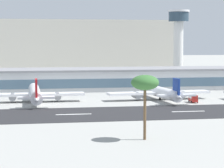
{
  "coord_description": "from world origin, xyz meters",
  "views": [
    {
      "loc": [
        -16.92,
        -167.25,
        24.6
      ],
      "look_at": [
        18.68,
        35.67,
        7.14
      ],
      "focal_mm": 80.84,
      "sensor_mm": 36.0,
      "label": 1
    }
  ],
  "objects_px": {
    "distant_hotel_block": "(76,48)",
    "service_box_truck_1": "(193,98)",
    "terminal_building": "(83,79)",
    "palm_tree_1": "(145,84)",
    "airliner_navy_tail_gate_2": "(160,92)",
    "airliner_red_tail_gate_1": "(35,94)",
    "control_tower": "(178,36)"
  },
  "relations": [
    {
      "from": "terminal_building",
      "to": "service_box_truck_1",
      "type": "xyz_separation_m",
      "value": [
        37.4,
        -61.4,
        -3.61
      ]
    },
    {
      "from": "service_box_truck_1",
      "to": "palm_tree_1",
      "type": "distance_m",
      "value": 81.72
    },
    {
      "from": "airliner_navy_tail_gate_2",
      "to": "service_box_truck_1",
      "type": "relative_size",
      "value": 8.17
    },
    {
      "from": "airliner_red_tail_gate_1",
      "to": "service_box_truck_1",
      "type": "distance_m",
      "value": 63.91
    },
    {
      "from": "palm_tree_1",
      "to": "airliner_red_tail_gate_1",
      "type": "bearing_deg",
      "value": 106.89
    },
    {
      "from": "distant_hotel_block",
      "to": "service_box_truck_1",
      "type": "bearing_deg",
      "value": -79.42
    },
    {
      "from": "distant_hotel_block",
      "to": "service_box_truck_1",
      "type": "relative_size",
      "value": 23.88
    },
    {
      "from": "terminal_building",
      "to": "control_tower",
      "type": "bearing_deg",
      "value": 33.7
    },
    {
      "from": "distant_hotel_block",
      "to": "service_box_truck_1",
      "type": "xyz_separation_m",
      "value": [
        30.52,
        -163.31,
        -17.92
      ]
    },
    {
      "from": "terminal_building",
      "to": "distant_hotel_block",
      "type": "bearing_deg",
      "value": 86.14
    },
    {
      "from": "airliner_red_tail_gate_1",
      "to": "palm_tree_1",
      "type": "height_order",
      "value": "palm_tree_1"
    },
    {
      "from": "distant_hotel_block",
      "to": "palm_tree_1",
      "type": "bearing_deg",
      "value": -91.7
    },
    {
      "from": "terminal_building",
      "to": "control_tower",
      "type": "distance_m",
      "value": 79.66
    },
    {
      "from": "terminal_building",
      "to": "airliner_red_tail_gate_1",
      "type": "relative_size",
      "value": 3.42
    },
    {
      "from": "terminal_building",
      "to": "control_tower",
      "type": "relative_size",
      "value": 4.1
    },
    {
      "from": "service_box_truck_1",
      "to": "control_tower",
      "type": "bearing_deg",
      "value": 169.27
    },
    {
      "from": "service_box_truck_1",
      "to": "palm_tree_1",
      "type": "xyz_separation_m",
      "value": [
        -37.47,
        -71.56,
        12.33
      ]
    },
    {
      "from": "airliner_red_tail_gate_1",
      "to": "service_box_truck_1",
      "type": "bearing_deg",
      "value": -100.74
    },
    {
      "from": "distant_hotel_block",
      "to": "service_box_truck_1",
      "type": "height_order",
      "value": "distant_hotel_block"
    },
    {
      "from": "control_tower",
      "to": "airliner_red_tail_gate_1",
      "type": "distance_m",
      "value": 130.25
    },
    {
      "from": "airliner_navy_tail_gate_2",
      "to": "airliner_red_tail_gate_1",
      "type": "bearing_deg",
      "value": 84.25
    },
    {
      "from": "airliner_red_tail_gate_1",
      "to": "service_box_truck_1",
      "type": "xyz_separation_m",
      "value": [
        62.79,
        -11.82,
        -1.69
      ]
    },
    {
      "from": "terminal_building",
      "to": "airliner_navy_tail_gate_2",
      "type": "relative_size",
      "value": 3.57
    },
    {
      "from": "control_tower",
      "to": "distant_hotel_block",
      "type": "height_order",
      "value": "control_tower"
    },
    {
      "from": "distant_hotel_block",
      "to": "palm_tree_1",
      "type": "xyz_separation_m",
      "value": [
        -6.95,
        -234.87,
        -5.59
      ]
    },
    {
      "from": "control_tower",
      "to": "distant_hotel_block",
      "type": "relative_size",
      "value": 0.3
    },
    {
      "from": "palm_tree_1",
      "to": "airliner_navy_tail_gate_2",
      "type": "bearing_deg",
      "value": 72.14
    },
    {
      "from": "airliner_navy_tail_gate_2",
      "to": "palm_tree_1",
      "type": "bearing_deg",
      "value": 157.42
    },
    {
      "from": "terminal_building",
      "to": "distant_hotel_block",
      "type": "height_order",
      "value": "distant_hotel_block"
    },
    {
      "from": "terminal_building",
      "to": "palm_tree_1",
      "type": "xyz_separation_m",
      "value": [
        -0.07,
        -132.96,
        8.72
      ]
    },
    {
      "from": "palm_tree_1",
      "to": "control_tower",
      "type": "bearing_deg",
      "value": 70.06
    },
    {
      "from": "airliner_red_tail_gate_1",
      "to": "airliner_navy_tail_gate_2",
      "type": "relative_size",
      "value": 1.04
    }
  ]
}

